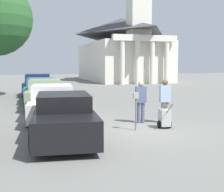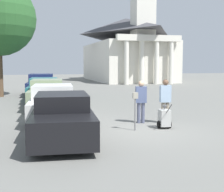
{
  "view_description": "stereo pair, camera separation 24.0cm",
  "coord_description": "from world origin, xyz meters",
  "px_view_note": "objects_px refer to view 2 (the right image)",
  "views": [
    {
      "loc": [
        -3.8,
        -10.05,
        2.33
      ],
      "look_at": [
        -0.43,
        1.4,
        1.1
      ],
      "focal_mm": 50.0,
      "sensor_mm": 36.0,
      "label": 1
    },
    {
      "loc": [
        -3.57,
        -10.11,
        2.33
      ],
      "look_at": [
        -0.43,
        1.4,
        1.1
      ],
      "focal_mm": 50.0,
      "sensor_mm": 36.0,
      "label": 2
    }
  ],
  "objects_px": {
    "person_worker": "(141,99)",
    "parked_car_navy": "(42,85)",
    "parked_car_black": "(62,117)",
    "parked_car_white": "(53,103)",
    "church": "(127,44)",
    "parking_meter": "(135,104)",
    "person_supervisor": "(165,98)",
    "parked_car_sage": "(47,94)",
    "parked_car_teal": "(44,90)",
    "equipment_cart": "(164,118)"
  },
  "relations": [
    {
      "from": "person_worker",
      "to": "parked_car_navy",
      "type": "bearing_deg",
      "value": -64.99
    },
    {
      "from": "parked_car_black",
      "to": "parked_car_white",
      "type": "bearing_deg",
      "value": 95.62
    },
    {
      "from": "church",
      "to": "parking_meter",
      "type": "bearing_deg",
      "value": -107.45
    },
    {
      "from": "person_supervisor",
      "to": "church",
      "type": "bearing_deg",
      "value": -96.65
    },
    {
      "from": "parked_car_sage",
      "to": "person_supervisor",
      "type": "xyz_separation_m",
      "value": [
        4.16,
        -6.09,
        0.28
      ]
    },
    {
      "from": "parked_car_navy",
      "to": "person_supervisor",
      "type": "bearing_deg",
      "value": -66.56
    },
    {
      "from": "person_supervisor",
      "to": "parked_car_sage",
      "type": "bearing_deg",
      "value": -47.1
    },
    {
      "from": "parked_car_sage",
      "to": "parked_car_teal",
      "type": "height_order",
      "value": "parked_car_sage"
    },
    {
      "from": "parked_car_black",
      "to": "parked_car_white",
      "type": "xyz_separation_m",
      "value": [
        -0.0,
        3.56,
        0.02
      ]
    },
    {
      "from": "parking_meter",
      "to": "person_supervisor",
      "type": "xyz_separation_m",
      "value": [
        1.58,
        0.95,
        0.05
      ]
    },
    {
      "from": "parked_car_teal",
      "to": "church",
      "type": "relative_size",
      "value": 0.22
    },
    {
      "from": "parked_car_sage",
      "to": "person_worker",
      "type": "distance_m",
      "value": 6.65
    },
    {
      "from": "parked_car_black",
      "to": "equipment_cart",
      "type": "bearing_deg",
      "value": 12.6
    },
    {
      "from": "person_supervisor",
      "to": "parked_car_teal",
      "type": "bearing_deg",
      "value": -57.03
    },
    {
      "from": "parked_car_black",
      "to": "parked_car_teal",
      "type": "relative_size",
      "value": 1.0
    },
    {
      "from": "parked_car_white",
      "to": "parked_car_navy",
      "type": "xyz_separation_m",
      "value": [
        0.0,
        10.71,
        0.05
      ]
    },
    {
      "from": "parked_car_black",
      "to": "equipment_cart",
      "type": "xyz_separation_m",
      "value": [
        3.73,
        0.46,
        -0.28
      ]
    },
    {
      "from": "parked_car_navy",
      "to": "person_worker",
      "type": "xyz_separation_m",
      "value": [
        3.26,
        -12.64,
        0.21
      ]
    },
    {
      "from": "equipment_cart",
      "to": "parking_meter",
      "type": "bearing_deg",
      "value": -170.66
    },
    {
      "from": "parked_car_black",
      "to": "parking_meter",
      "type": "relative_size",
      "value": 3.9
    },
    {
      "from": "parked_car_white",
      "to": "parking_meter",
      "type": "distance_m",
      "value": 4.1
    },
    {
      "from": "parking_meter",
      "to": "parked_car_teal",
      "type": "bearing_deg",
      "value": 104.29
    },
    {
      "from": "parked_car_navy",
      "to": "parking_meter",
      "type": "relative_size",
      "value": 3.85
    },
    {
      "from": "person_supervisor",
      "to": "parked_car_black",
      "type": "bearing_deg",
      "value": 26.33
    },
    {
      "from": "parked_car_black",
      "to": "church",
      "type": "height_order",
      "value": "church"
    },
    {
      "from": "parking_meter",
      "to": "church",
      "type": "relative_size",
      "value": 0.06
    },
    {
      "from": "parked_car_white",
      "to": "church",
      "type": "distance_m",
      "value": 31.25
    },
    {
      "from": "parked_car_teal",
      "to": "parked_car_black",
      "type": "bearing_deg",
      "value": -84.39
    },
    {
      "from": "church",
      "to": "parked_car_sage",
      "type": "bearing_deg",
      "value": -117.04
    },
    {
      "from": "equipment_cart",
      "to": "church",
      "type": "bearing_deg",
      "value": 80.01
    },
    {
      "from": "parked_car_black",
      "to": "parked_car_white",
      "type": "height_order",
      "value": "parked_car_white"
    },
    {
      "from": "parked_car_black",
      "to": "parked_car_teal",
      "type": "xyz_separation_m",
      "value": [
        0.0,
        10.51,
        0.02
      ]
    },
    {
      "from": "parked_car_sage",
      "to": "equipment_cart",
      "type": "distance_m",
      "value": 7.91
    },
    {
      "from": "parked_car_white",
      "to": "person_supervisor",
      "type": "bearing_deg",
      "value": -22.57
    },
    {
      "from": "parked_car_sage",
      "to": "parked_car_navy",
      "type": "distance_m",
      "value": 6.84
    },
    {
      "from": "parked_car_white",
      "to": "church",
      "type": "xyz_separation_m",
      "value": [
        12.48,
        28.32,
        4.36
      ]
    },
    {
      "from": "parked_car_sage",
      "to": "person_worker",
      "type": "height_order",
      "value": "person_worker"
    },
    {
      "from": "parked_car_sage",
      "to": "parked_car_navy",
      "type": "bearing_deg",
      "value": 95.61
    },
    {
      "from": "parked_car_black",
      "to": "person_supervisor",
      "type": "bearing_deg",
      "value": 23.36
    },
    {
      "from": "parking_meter",
      "to": "equipment_cart",
      "type": "height_order",
      "value": "parking_meter"
    },
    {
      "from": "parked_car_black",
      "to": "person_worker",
      "type": "height_order",
      "value": "person_worker"
    },
    {
      "from": "person_supervisor",
      "to": "parked_car_white",
      "type": "bearing_deg",
      "value": -19.6
    },
    {
      "from": "person_supervisor",
      "to": "church",
      "type": "distance_m",
      "value": 31.92
    },
    {
      "from": "parked_car_black",
      "to": "parking_meter",
      "type": "distance_m",
      "value": 2.62
    },
    {
      "from": "parking_meter",
      "to": "person_worker",
      "type": "distance_m",
      "value": 1.42
    },
    {
      "from": "parked_car_teal",
      "to": "person_supervisor",
      "type": "relative_size",
      "value": 3.04
    },
    {
      "from": "parked_car_white",
      "to": "person_supervisor",
      "type": "height_order",
      "value": "person_supervisor"
    },
    {
      "from": "parked_car_sage",
      "to": "person_worker",
      "type": "relative_size",
      "value": 3.11
    },
    {
      "from": "parking_meter",
      "to": "person_supervisor",
      "type": "bearing_deg",
      "value": 31.01
    },
    {
      "from": "parked_car_white",
      "to": "parked_car_sage",
      "type": "bearing_deg",
      "value": 95.6
    }
  ]
}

